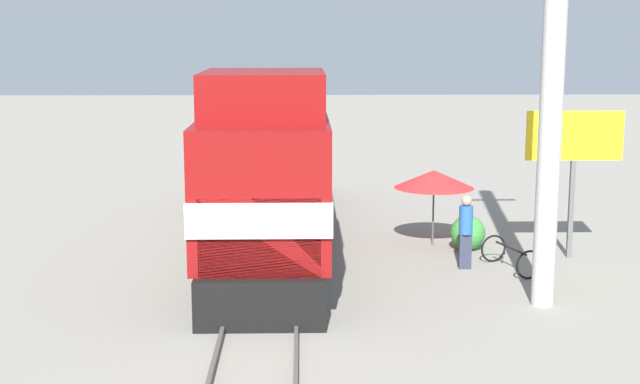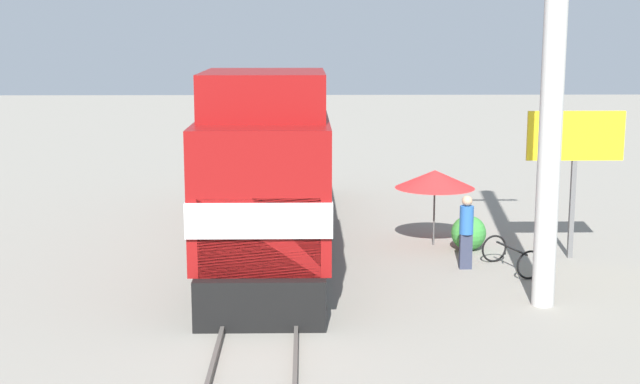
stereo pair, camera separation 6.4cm
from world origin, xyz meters
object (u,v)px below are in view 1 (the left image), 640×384
(utility_pole, at_px, (555,22))
(locomotive, at_px, (271,168))
(bicycle, at_px, (511,256))
(billboard_sign, at_px, (574,145))
(person_bystander, at_px, (466,229))
(vendor_umbrella, at_px, (434,179))

(utility_pole, bearing_deg, locomotive, 136.37)
(utility_pole, xyz_separation_m, bicycle, (-0.04, 2.79, -5.61))
(billboard_sign, bearing_deg, bicycle, -146.08)
(locomotive, distance_m, person_bystander, 5.69)
(person_bystander, distance_m, bicycle, 1.28)
(locomotive, xyz_separation_m, person_bystander, (4.87, -2.74, -1.10))
(person_bystander, xyz_separation_m, bicycle, (1.09, -0.19, -0.65))
(billboard_sign, relative_size, person_bystander, 2.07)
(vendor_umbrella, distance_m, person_bystander, 2.63)
(person_bystander, bearing_deg, utility_pole, -69.17)
(locomotive, distance_m, utility_pole, 9.15)
(locomotive, height_order, vendor_umbrella, locomotive)
(utility_pole, distance_m, person_bystander, 5.91)
(locomotive, xyz_separation_m, bicycle, (5.96, -2.93, -1.75))
(vendor_umbrella, bearing_deg, locomotive, 176.42)
(vendor_umbrella, height_order, person_bystander, vendor_umbrella)
(utility_pole, xyz_separation_m, billboard_sign, (1.77, 4.01, -3.04))
(utility_pole, xyz_separation_m, vendor_umbrella, (-1.57, 5.44, -4.14))
(locomotive, height_order, billboard_sign, locomotive)
(utility_pole, height_order, bicycle, utility_pole)
(locomotive, height_order, person_bystander, locomotive)
(person_bystander, bearing_deg, vendor_umbrella, 100.08)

